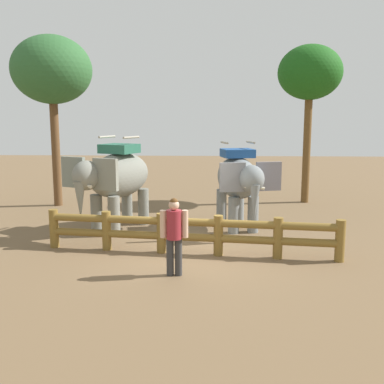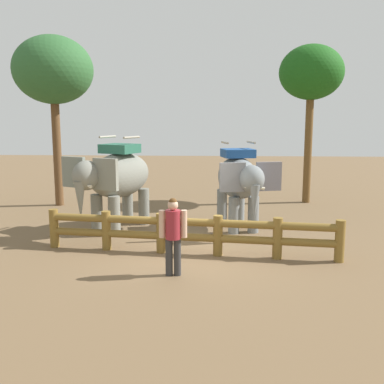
{
  "view_description": "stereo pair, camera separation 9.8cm",
  "coord_description": "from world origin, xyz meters",
  "px_view_note": "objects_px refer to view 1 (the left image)",
  "views": [
    {
      "loc": [
        0.58,
        -11.25,
        3.51
      ],
      "look_at": [
        0.0,
        1.36,
        1.4
      ],
      "focal_mm": 41.87,
      "sensor_mm": 36.0,
      "label": 1
    },
    {
      "loc": [
        0.68,
        -11.25,
        3.51
      ],
      "look_at": [
        0.0,
        1.36,
        1.4
      ],
      "focal_mm": 41.87,
      "sensor_mm": 36.0,
      "label": 2
    }
  ],
  "objects_px": {
    "elephant_center": "(239,180)",
    "tree_back_center": "(52,71)",
    "elephant_near_left": "(116,178)",
    "tourist_woman_in_black": "(174,231)",
    "log_fence": "(189,231)",
    "tree_far_left": "(310,75)"
  },
  "relations": [
    {
      "from": "elephant_center",
      "to": "tree_back_center",
      "type": "bearing_deg",
      "value": 153.63
    },
    {
      "from": "elephant_near_left",
      "to": "tree_back_center",
      "type": "xyz_separation_m",
      "value": [
        -3.22,
        3.85,
        3.61
      ]
    },
    {
      "from": "elephant_center",
      "to": "tourist_woman_in_black",
      "type": "xyz_separation_m",
      "value": [
        -1.67,
        -4.39,
        -0.53
      ]
    },
    {
      "from": "log_fence",
      "to": "elephant_near_left",
      "type": "relative_size",
      "value": 2.21
    },
    {
      "from": "log_fence",
      "to": "tree_back_center",
      "type": "xyz_separation_m",
      "value": [
        -5.64,
        6.28,
        4.66
      ]
    },
    {
      "from": "elephant_near_left",
      "to": "tourist_woman_in_black",
      "type": "height_order",
      "value": "elephant_near_left"
    },
    {
      "from": "tourist_woman_in_black",
      "to": "tree_back_center",
      "type": "xyz_separation_m",
      "value": [
        -5.38,
        7.88,
        4.24
      ]
    },
    {
      "from": "tourist_woman_in_black",
      "to": "tree_back_center",
      "type": "bearing_deg",
      "value": 124.29
    },
    {
      "from": "elephant_near_left",
      "to": "tree_far_left",
      "type": "distance_m",
      "value": 9.2
    },
    {
      "from": "log_fence",
      "to": "tourist_woman_in_black",
      "type": "bearing_deg",
      "value": -99.13
    },
    {
      "from": "elephant_near_left",
      "to": "tree_far_left",
      "type": "xyz_separation_m",
      "value": [
        6.87,
        4.99,
        3.55
      ]
    },
    {
      "from": "elephant_near_left",
      "to": "elephant_center",
      "type": "distance_m",
      "value": 3.85
    },
    {
      "from": "tourist_woman_in_black",
      "to": "elephant_center",
      "type": "bearing_deg",
      "value": 69.13
    },
    {
      "from": "elephant_near_left",
      "to": "tourist_woman_in_black",
      "type": "bearing_deg",
      "value": -61.85
    },
    {
      "from": "elephant_center",
      "to": "tourist_woman_in_black",
      "type": "height_order",
      "value": "elephant_center"
    },
    {
      "from": "log_fence",
      "to": "tree_back_center",
      "type": "distance_m",
      "value": 9.64
    },
    {
      "from": "elephant_center",
      "to": "tourist_woman_in_black",
      "type": "distance_m",
      "value": 4.73
    },
    {
      "from": "elephant_near_left",
      "to": "tourist_woman_in_black",
      "type": "distance_m",
      "value": 4.62
    },
    {
      "from": "tourist_woman_in_black",
      "to": "tree_back_center",
      "type": "relative_size",
      "value": 0.27
    },
    {
      "from": "elephant_near_left",
      "to": "elephant_center",
      "type": "bearing_deg",
      "value": 5.23
    },
    {
      "from": "tourist_woman_in_black",
      "to": "tree_back_center",
      "type": "height_order",
      "value": "tree_back_center"
    },
    {
      "from": "tree_back_center",
      "to": "log_fence",
      "type": "bearing_deg",
      "value": -48.08
    }
  ]
}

